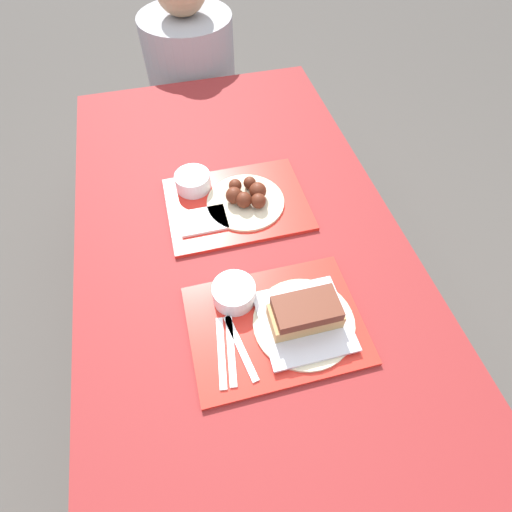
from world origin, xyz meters
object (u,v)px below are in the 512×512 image
at_px(bowl_coleslaw_near, 234,292).
at_px(bowl_coleslaw_far, 193,181).
at_px(person_seated_across, 190,63).
at_px(brisket_sandwich_plate, 305,317).
at_px(tray_near, 276,325).
at_px(wings_plate_far, 246,197).
at_px(tray_far, 237,204).

distance_m(bowl_coleslaw_near, bowl_coleslaw_far, 0.41).
bearing_deg(person_seated_across, brisket_sandwich_plate, -86.98).
xyz_separation_m(tray_near, wings_plate_far, (0.02, 0.40, 0.03)).
height_order(tray_near, tray_far, same).
bearing_deg(wings_plate_far, brisket_sandwich_plate, -84.66).
bearing_deg(tray_far, wings_plate_far, -8.79).
relative_size(bowl_coleslaw_far, person_seated_across, 0.16).
bearing_deg(tray_far, brisket_sandwich_plate, -80.99).
bearing_deg(wings_plate_far, bowl_coleslaw_far, 145.08).
bearing_deg(person_seated_across, wings_plate_far, -88.02).
xyz_separation_m(tray_far, brisket_sandwich_plate, (0.07, -0.42, 0.04)).
relative_size(bowl_coleslaw_near, bowl_coleslaw_far, 1.00).
distance_m(tray_near, person_seated_across, 1.33).
xyz_separation_m(bowl_coleslaw_near, person_seated_across, (0.07, 1.24, -0.08)).
bearing_deg(brisket_sandwich_plate, person_seated_across, 93.02).
xyz_separation_m(brisket_sandwich_plate, bowl_coleslaw_far, (-0.18, 0.51, -0.00)).
distance_m(tray_far, bowl_coleslaw_far, 0.15).
bearing_deg(bowl_coleslaw_near, tray_far, 76.34).
xyz_separation_m(bowl_coleslaw_far, person_seated_across, (0.11, 0.83, -0.08)).
bearing_deg(brisket_sandwich_plate, bowl_coleslaw_near, 143.36).
bearing_deg(tray_far, bowl_coleslaw_near, -103.66).
distance_m(tray_near, bowl_coleslaw_far, 0.51).
distance_m(tray_near, wings_plate_far, 0.40).
bearing_deg(bowl_coleslaw_near, tray_near, -48.92).
xyz_separation_m(tray_far, bowl_coleslaw_far, (-0.11, 0.09, 0.03)).
bearing_deg(person_seated_across, tray_near, -89.69).
xyz_separation_m(tray_near, brisket_sandwich_plate, (0.06, -0.02, 0.04)).
bearing_deg(tray_far, person_seated_across, 90.27).
relative_size(brisket_sandwich_plate, bowl_coleslaw_far, 2.29).
relative_size(tray_near, tray_far, 1.00).
relative_size(bowl_coleslaw_far, wings_plate_far, 0.46).
height_order(tray_far, brisket_sandwich_plate, brisket_sandwich_plate).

